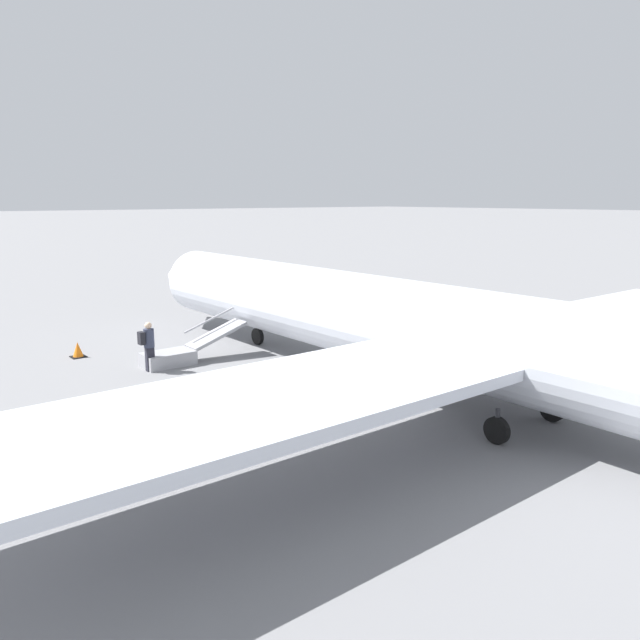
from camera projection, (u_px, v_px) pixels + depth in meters
ground_plane at (437, 403)px, 18.35m from camera, size 600.00×600.00×0.00m
airplane_main at (469, 338)px, 17.13m from camera, size 36.16×27.59×7.23m
boarding_stairs at (178, 353)px, 22.64m from camera, size 1.11×4.03×1.77m
passenger at (148, 343)px, 21.54m from camera, size 0.36×0.54×1.74m
traffic_cone_near_stairs at (78, 350)px, 23.58m from camera, size 0.53×0.53×0.58m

